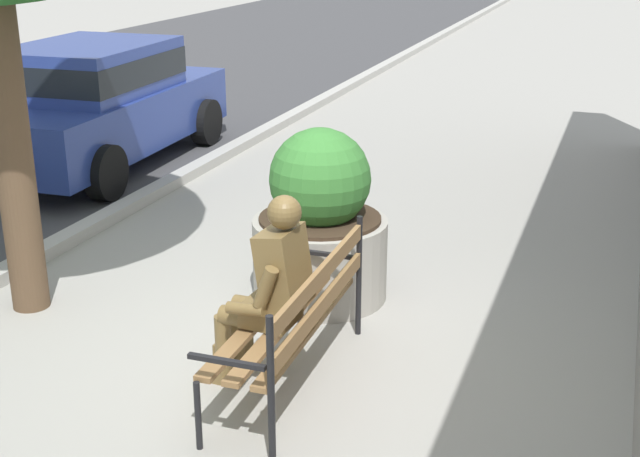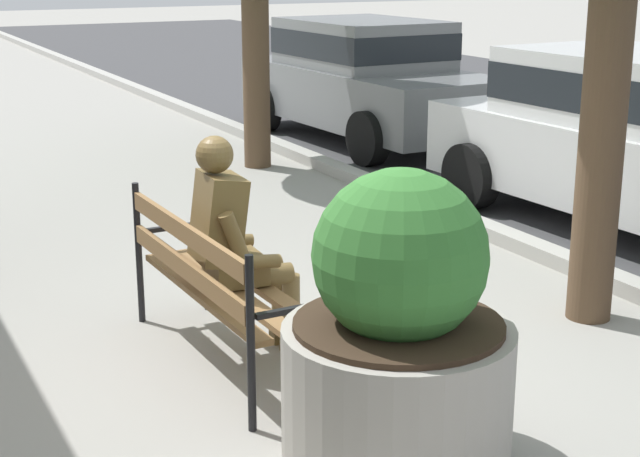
# 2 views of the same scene
# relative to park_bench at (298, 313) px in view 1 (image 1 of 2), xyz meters

# --- Properties ---
(ground_plane) EXTENTS (80.00, 80.00, 0.00)m
(ground_plane) POSITION_rel_park_bench_xyz_m (0.28, 0.20, -0.54)
(ground_plane) COLOR #9E9B93
(park_bench) EXTENTS (1.81, 0.57, 0.95)m
(park_bench) POSITION_rel_park_bench_xyz_m (0.00, 0.00, 0.00)
(park_bench) COLOR olive
(park_bench) RESTS_ON ground
(bronze_statue_seated) EXTENTS (0.66, 0.76, 1.37)m
(bronze_statue_seated) POSITION_rel_park_bench_xyz_m (-0.04, 0.21, 0.12)
(bronze_statue_seated) COLOR brown
(bronze_statue_seated) RESTS_ON ground
(concrete_planter) EXTENTS (1.12, 1.12, 1.44)m
(concrete_planter) POSITION_rel_park_bench_xyz_m (1.45, 0.38, 0.07)
(concrete_planter) COLOR #A8A399
(concrete_planter) RESTS_ON ground
(parked_car_blue) EXTENTS (4.17, 2.07, 1.56)m
(parked_car_blue) POSITION_rel_park_bench_xyz_m (4.32, 4.44, 0.30)
(parked_car_blue) COLOR navy
(parked_car_blue) RESTS_ON ground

